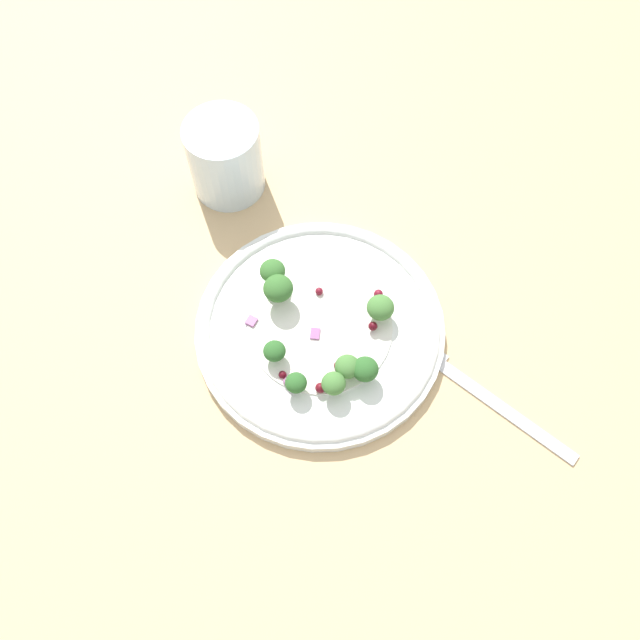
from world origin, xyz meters
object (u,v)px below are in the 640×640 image
(plate, at_px, (320,328))
(broccoli_floret_1, at_px, (273,271))
(broccoli_floret_2, at_px, (347,367))
(water_glass, at_px, (225,158))
(broccoli_floret_0, at_px, (334,384))
(fork, at_px, (481,393))

(plate, xyz_separation_m, broccoli_floret_1, (0.04, 0.06, 0.03))
(broccoli_floret_2, height_order, water_glass, water_glass)
(broccoli_floret_0, bearing_deg, fork, -74.63)
(broccoli_floret_2, xyz_separation_m, fork, (0.02, -0.13, -0.03))
(plate, height_order, fork, plate)
(fork, distance_m, water_glass, 0.36)
(water_glass, bearing_deg, broccoli_floret_2, -136.83)
(plate, height_order, broccoli_floret_2, broccoli_floret_2)
(broccoli_floret_0, relative_size, fork, 0.13)
(fork, height_order, water_glass, water_glass)
(broccoli_floret_0, distance_m, broccoli_floret_1, 0.13)
(plate, distance_m, broccoli_floret_2, 0.06)
(broccoli_floret_2, distance_m, fork, 0.13)
(plate, relative_size, broccoli_floret_1, 9.51)
(fork, xyz_separation_m, water_glass, (0.18, 0.31, 0.04))
(water_glass, bearing_deg, broccoli_floret_0, -140.88)
(broccoli_floret_1, bearing_deg, broccoli_floret_2, -129.41)
(plate, distance_m, broccoli_floret_0, 0.07)
(broccoli_floret_2, bearing_deg, fork, -82.07)
(plate, bearing_deg, water_glass, 43.54)
(plate, distance_m, water_glass, 0.21)
(plate, distance_m, broccoli_floret_1, 0.07)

